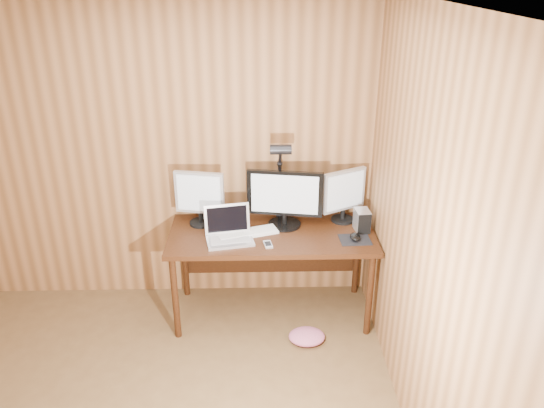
{
  "coord_description": "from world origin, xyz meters",
  "views": [
    {
      "loc": [
        0.84,
        -2.03,
        2.67
      ],
      "look_at": [
        0.93,
        1.58,
        1.02
      ],
      "focal_mm": 35.0,
      "sensor_mm": 36.0,
      "label": 1
    }
  ],
  "objects_px": {
    "keyboard": "(247,233)",
    "speaker": "(367,221)",
    "desk": "(272,242)",
    "mouse": "(355,237)",
    "phone": "(268,244)",
    "monitor_left": "(200,197)",
    "monitor_right": "(344,194)",
    "desk_lamp": "(280,170)",
    "monitor_center": "(285,198)",
    "laptop": "(229,231)",
    "hard_drive": "(362,220)"
  },
  "relations": [
    {
      "from": "desk",
      "to": "keyboard",
      "type": "distance_m",
      "value": 0.25
    },
    {
      "from": "monitor_left",
      "to": "monitor_right",
      "type": "relative_size",
      "value": 1.02
    },
    {
      "from": "monitor_center",
      "to": "monitor_left",
      "type": "xyz_separation_m",
      "value": [
        -0.67,
        0.04,
        -0.0
      ]
    },
    {
      "from": "desk",
      "to": "monitor_left",
      "type": "height_order",
      "value": "monitor_left"
    },
    {
      "from": "desk_lamp",
      "to": "speaker",
      "type": "bearing_deg",
      "value": -27.94
    },
    {
      "from": "monitor_right",
      "to": "keyboard",
      "type": "xyz_separation_m",
      "value": [
        -0.78,
        -0.22,
        -0.22
      ]
    },
    {
      "from": "phone",
      "to": "speaker",
      "type": "height_order",
      "value": "speaker"
    },
    {
      "from": "keyboard",
      "to": "phone",
      "type": "distance_m",
      "value": 0.24
    },
    {
      "from": "monitor_left",
      "to": "monitor_right",
      "type": "height_order",
      "value": "monitor_left"
    },
    {
      "from": "monitor_center",
      "to": "hard_drive",
      "type": "distance_m",
      "value": 0.63
    },
    {
      "from": "monitor_center",
      "to": "desk_lamp",
      "type": "distance_m",
      "value": 0.22
    },
    {
      "from": "speaker",
      "to": "desk_lamp",
      "type": "distance_m",
      "value": 0.8
    },
    {
      "from": "hard_drive",
      "to": "mouse",
      "type": "bearing_deg",
      "value": -121.06
    },
    {
      "from": "monitor_center",
      "to": "monitor_right",
      "type": "relative_size",
      "value": 1.36
    },
    {
      "from": "mouse",
      "to": "speaker",
      "type": "distance_m",
      "value": 0.25
    },
    {
      "from": "monitor_right",
      "to": "desk_lamp",
      "type": "height_order",
      "value": "desk_lamp"
    },
    {
      "from": "phone",
      "to": "desk_lamp",
      "type": "bearing_deg",
      "value": 65.63
    },
    {
      "from": "monitor_right",
      "to": "desk_lamp",
      "type": "distance_m",
      "value": 0.55
    },
    {
      "from": "monitor_center",
      "to": "phone",
      "type": "height_order",
      "value": "monitor_center"
    },
    {
      "from": "monitor_center",
      "to": "monitor_right",
      "type": "distance_m",
      "value": 0.48
    },
    {
      "from": "phone",
      "to": "monitor_left",
      "type": "bearing_deg",
      "value": 135.03
    },
    {
      "from": "desk_lamp",
      "to": "desk",
      "type": "bearing_deg",
      "value": -132.73
    },
    {
      "from": "laptop",
      "to": "keyboard",
      "type": "xyz_separation_m",
      "value": [
        0.14,
        0.06,
        -0.05
      ]
    },
    {
      "from": "desk",
      "to": "mouse",
      "type": "distance_m",
      "value": 0.68
    },
    {
      "from": "phone",
      "to": "speaker",
      "type": "relative_size",
      "value": 1.09
    },
    {
      "from": "monitor_left",
      "to": "monitor_right",
      "type": "bearing_deg",
      "value": 12.79
    },
    {
      "from": "desk",
      "to": "monitor_right",
      "type": "relative_size",
      "value": 3.66
    },
    {
      "from": "mouse",
      "to": "desk_lamp",
      "type": "xyz_separation_m",
      "value": [
        -0.56,
        0.35,
        0.42
      ]
    },
    {
      "from": "desk",
      "to": "mouse",
      "type": "bearing_deg",
      "value": -17.91
    },
    {
      "from": "monitor_left",
      "to": "laptop",
      "type": "distance_m",
      "value": 0.39
    },
    {
      "from": "keyboard",
      "to": "speaker",
      "type": "bearing_deg",
      "value": -11.91
    },
    {
      "from": "monitor_left",
      "to": "keyboard",
      "type": "height_order",
      "value": "monitor_left"
    },
    {
      "from": "desk",
      "to": "monitor_center",
      "type": "distance_m",
      "value": 0.38
    },
    {
      "from": "hard_drive",
      "to": "phone",
      "type": "height_order",
      "value": "hard_drive"
    },
    {
      "from": "monitor_right",
      "to": "hard_drive",
      "type": "relative_size",
      "value": 2.55
    },
    {
      "from": "desk",
      "to": "laptop",
      "type": "distance_m",
      "value": 0.41
    },
    {
      "from": "desk_lamp",
      "to": "laptop",
      "type": "bearing_deg",
      "value": -160.07
    },
    {
      "from": "monitor_center",
      "to": "keyboard",
      "type": "bearing_deg",
      "value": -144.36
    },
    {
      "from": "monitor_left",
      "to": "keyboard",
      "type": "distance_m",
      "value": 0.48
    },
    {
      "from": "monitor_left",
      "to": "monitor_right",
      "type": "xyz_separation_m",
      "value": [
        1.15,
        0.03,
        -0.0
      ]
    },
    {
      "from": "keyboard",
      "to": "speaker",
      "type": "xyz_separation_m",
      "value": [
        0.95,
        0.11,
        0.04
      ]
    },
    {
      "from": "monitor_right",
      "to": "laptop",
      "type": "relative_size",
      "value": 1.12
    },
    {
      "from": "desk",
      "to": "monitor_right",
      "type": "height_order",
      "value": "monitor_right"
    },
    {
      "from": "monitor_right",
      "to": "desk_lamp",
      "type": "relative_size",
      "value": 0.61
    },
    {
      "from": "desk",
      "to": "mouse",
      "type": "relative_size",
      "value": 13.56
    },
    {
      "from": "monitor_center",
      "to": "desk_lamp",
      "type": "bearing_deg",
      "value": 119.4
    },
    {
      "from": "monitor_center",
      "to": "speaker",
      "type": "distance_m",
      "value": 0.68
    },
    {
      "from": "monitor_left",
      "to": "mouse",
      "type": "distance_m",
      "value": 1.25
    },
    {
      "from": "speaker",
      "to": "phone",
      "type": "bearing_deg",
      "value": -160.26
    },
    {
      "from": "laptop",
      "to": "keyboard",
      "type": "height_order",
      "value": "laptop"
    }
  ]
}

